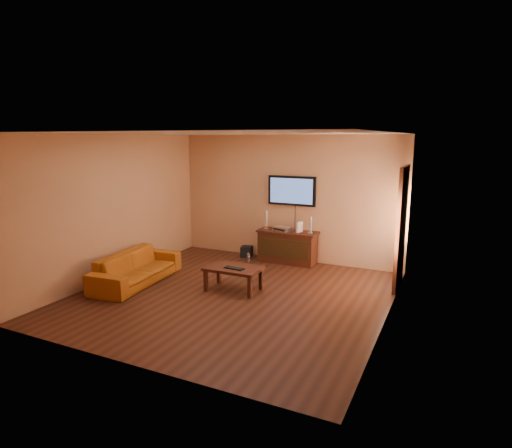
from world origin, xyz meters
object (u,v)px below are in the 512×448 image
Objects in this scene: sofa at (136,263)px; speaker_right at (311,226)px; bottle at (248,258)px; keyboard at (234,268)px; coffee_table at (233,270)px; av_receiver at (283,229)px; media_console at (287,247)px; television at (292,191)px; subwoofer at (247,251)px; game_console at (299,227)px; speaker_left at (266,221)px.

speaker_right reaches higher than sofa.
keyboard is at bearing -71.24° from bottle.
coffee_table is 2.65× the size of keyboard.
speaker_right is at bearing 20.69° from av_receiver.
bottle is at bearing -153.87° from media_console.
keyboard reaches higher than coffee_table.
sofa is (-2.03, -2.41, 0.03)m from media_console.
media_console is 5.73× the size of bottle.
av_receiver is at bearing -116.13° from television.
game_console is at bearing -14.24° from subwoofer.
game_console is 1.28m from bottle.
game_console is at bearing -49.03° from sofa.
sofa is 3.53m from speaker_right.
speaker_left reaches higher than media_console.
media_console is 3.55× the size of av_receiver.
game_console is 0.61× the size of keyboard.
coffee_table is 1.85m from sofa.
speaker_right is 0.93× the size of keyboard.
bottle is at bearing -139.30° from game_console.
media_console is 0.71m from speaker_right.
bottle is at bearing -131.70° from av_receiver.
speaker_left is at bearing -165.68° from av_receiver.
bottle is 1.85m from keyboard.
speaker_left is 1.06× the size of keyboard.
sofa is (-2.03, -2.62, -1.15)m from television.
media_console reaches higher than keyboard.
speaker_left is at bearing -160.33° from television.
sofa reaches higher than keyboard.
television is at bearing 19.67° from speaker_left.
av_receiver is at bearing -173.28° from media_console.
bottle is (-0.75, -0.37, -0.24)m from media_console.
media_console is at bearing -14.16° from subwoofer.
game_console reaches higher than media_console.
speaker_right is at bearing -51.72° from sofa.
speaker_left is 1.08× the size of av_receiver.
av_receiver is 1.07m from subwoofer.
av_receiver is (-0.11, -0.22, -0.79)m from television.
game_console is 1.00× the size of bottle.
media_console is at bearing 26.13° from bottle.
speaker_left is at bearing 97.83° from coffee_table.
game_console reaches higher than av_receiver.
speaker_right reaches higher than game_console.
game_console is (0.27, -0.21, -0.72)m from television.
bottle is (-0.64, -0.36, -0.63)m from av_receiver.
keyboard is (0.06, -0.08, 0.07)m from coffee_table.
coffee_table is 0.50× the size of sofa.
television is at bearing 83.26° from av_receiver.
keyboard is at bearing -51.38° from coffee_table.
subwoofer reaches higher than bottle.
media_console is 0.87m from bottle.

